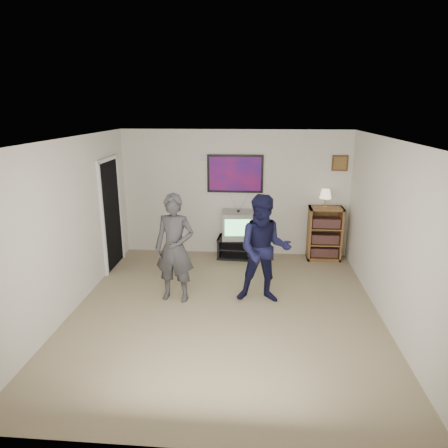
# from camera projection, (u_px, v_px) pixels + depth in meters

# --- Properties ---
(room_shell) EXTENTS (4.51, 5.00, 2.51)m
(room_shell) POSITION_uv_depth(u_px,v_px,m) (227.00, 224.00, 5.89)
(room_shell) COLOR #786D4C
(room_shell) RESTS_ON ground
(media_stand) EXTENTS (0.86, 0.51, 0.42)m
(media_stand) POSITION_uv_depth(u_px,v_px,m) (239.00, 247.00, 7.98)
(media_stand) COLOR black
(media_stand) RESTS_ON room_shell
(crt_television) EXTENTS (0.67, 0.58, 0.53)m
(crt_television) POSITION_uv_depth(u_px,v_px,m) (238.00, 225.00, 7.84)
(crt_television) COLOR gray
(crt_television) RESTS_ON media_stand
(bookshelf) EXTENTS (0.64, 0.37, 1.06)m
(bookshelf) POSITION_uv_depth(u_px,v_px,m) (325.00, 233.00, 7.80)
(bookshelf) COLOR #533819
(bookshelf) RESTS_ON room_shell
(table_lamp) EXTENTS (0.23, 0.23, 0.36)m
(table_lamp) POSITION_uv_depth(u_px,v_px,m) (325.00, 198.00, 7.56)
(table_lamp) COLOR #FBE1BE
(table_lamp) RESTS_ON bookshelf
(person_tall) EXTENTS (0.66, 0.47, 1.68)m
(person_tall) POSITION_uv_depth(u_px,v_px,m) (175.00, 248.00, 6.07)
(person_tall) COLOR #323134
(person_tall) RESTS_ON room_shell
(person_short) EXTENTS (0.82, 0.64, 1.69)m
(person_short) POSITION_uv_depth(u_px,v_px,m) (264.00, 250.00, 6.01)
(person_short) COLOR black
(person_short) RESTS_ON room_shell
(controller_left) EXTENTS (0.06, 0.13, 0.04)m
(controller_left) POSITION_uv_depth(u_px,v_px,m) (174.00, 218.00, 6.15)
(controller_left) COLOR white
(controller_left) RESTS_ON person_tall
(controller_right) EXTENTS (0.06, 0.12, 0.03)m
(controller_right) POSITION_uv_depth(u_px,v_px,m) (265.00, 230.00, 6.12)
(controller_right) COLOR white
(controller_right) RESTS_ON person_short
(poster) EXTENTS (1.10, 0.03, 0.75)m
(poster) POSITION_uv_depth(u_px,v_px,m) (235.00, 174.00, 7.81)
(poster) COLOR black
(poster) RESTS_ON room_shell
(air_vent) EXTENTS (0.28, 0.02, 0.14)m
(air_vent) POSITION_uv_depth(u_px,v_px,m) (207.00, 158.00, 7.77)
(air_vent) COLOR white
(air_vent) RESTS_ON room_shell
(small_picture) EXTENTS (0.30, 0.03, 0.30)m
(small_picture) POSITION_uv_depth(u_px,v_px,m) (340.00, 163.00, 7.60)
(small_picture) COLOR #472616
(small_picture) RESTS_ON room_shell
(doorway) EXTENTS (0.03, 0.85, 2.00)m
(doorway) POSITION_uv_depth(u_px,v_px,m) (111.00, 215.00, 7.33)
(doorway) COLOR black
(doorway) RESTS_ON room_shell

